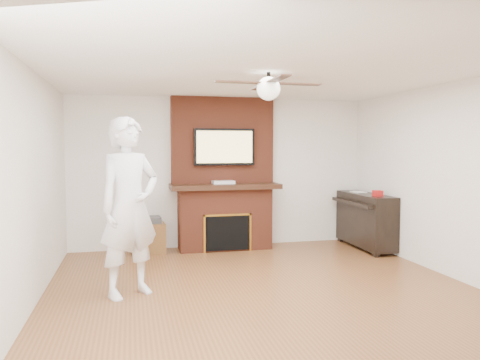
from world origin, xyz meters
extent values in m
cube|color=brown|center=(0.00, 0.00, -0.09)|extent=(5.36, 5.86, 0.18)
cube|color=white|center=(0.00, 0.00, 2.59)|extent=(5.36, 5.86, 0.18)
cube|color=silver|center=(0.00, 2.84, 1.25)|extent=(5.36, 0.18, 2.50)
cube|color=silver|center=(0.00, -2.84, 1.25)|extent=(5.36, 0.18, 2.50)
cube|color=silver|center=(-2.59, 0.00, 1.25)|extent=(0.18, 5.86, 2.50)
cube|color=silver|center=(2.59, 0.00, 1.25)|extent=(0.18, 5.86, 2.50)
cube|color=maroon|center=(0.00, 2.50, 0.50)|extent=(1.50, 0.50, 1.00)
cube|color=black|center=(0.00, 2.47, 1.04)|extent=(1.78, 0.64, 0.08)
cube|color=maroon|center=(0.00, 2.65, 1.79)|extent=(1.70, 0.20, 1.42)
cube|color=black|center=(0.00, 2.25, 0.31)|extent=(0.70, 0.06, 0.55)
cube|color=#BF8C2D|center=(0.00, 2.24, 0.60)|extent=(0.78, 0.02, 0.03)
cube|color=#BF8C2D|center=(-0.38, 2.24, 0.31)|extent=(0.03, 0.02, 0.61)
cube|color=#BF8C2D|center=(0.38, 2.24, 0.31)|extent=(0.03, 0.02, 0.61)
cube|color=black|center=(0.00, 2.50, 1.68)|extent=(1.00, 0.07, 0.60)
cube|color=#EBCF7C|center=(0.00, 2.47, 1.68)|extent=(0.92, 0.01, 0.52)
cylinder|color=black|center=(0.00, 0.00, 2.43)|extent=(0.04, 0.04, 0.14)
sphere|color=white|center=(0.00, 0.00, 2.32)|extent=(0.26, 0.26, 0.26)
cube|color=black|center=(0.33, 0.00, 2.38)|extent=(0.55, 0.11, 0.01)
cube|color=black|center=(0.00, 0.33, 2.38)|extent=(0.11, 0.55, 0.01)
cube|color=black|center=(-0.33, 0.00, 2.38)|extent=(0.55, 0.11, 0.01)
cube|color=black|center=(0.00, -0.33, 2.38)|extent=(0.11, 0.55, 0.01)
imported|color=silver|center=(-1.52, 0.33, 1.01)|extent=(0.89, 0.81, 2.01)
cube|color=#583719|center=(-1.24, 2.48, 0.24)|extent=(0.53, 0.53, 0.48)
cube|color=#323335|center=(-1.24, 2.48, 0.53)|extent=(0.40, 0.33, 0.10)
cube|color=black|center=(2.29, 2.00, 0.48)|extent=(0.41, 1.39, 0.85)
cube|color=black|center=(2.14, 1.38, 0.37)|extent=(0.06, 0.11, 0.75)
cube|color=black|center=(2.14, 2.62, 0.37)|extent=(0.06, 0.11, 0.75)
cube|color=black|center=(2.05, 2.00, 0.77)|extent=(0.15, 1.28, 0.05)
cube|color=silver|center=(2.29, 2.27, 0.91)|extent=(0.19, 0.27, 0.01)
cube|color=#B01515|center=(2.29, 1.63, 0.95)|extent=(0.13, 0.13, 0.09)
cube|color=silver|center=(-0.03, 2.45, 1.11)|extent=(0.36, 0.22, 0.05)
cylinder|color=#BB5116|center=(-0.11, 2.38, 0.05)|extent=(0.07, 0.07, 0.11)
cylinder|color=#2F7632|center=(0.02, 2.31, 0.04)|extent=(0.08, 0.08, 0.08)
cylinder|color=beige|center=(0.02, 2.38, 0.05)|extent=(0.08, 0.08, 0.09)
cylinder|color=#2E5D8A|center=(0.26, 2.37, 0.04)|extent=(0.06, 0.06, 0.07)
cylinder|color=#324098|center=(-0.14, 2.37, 0.04)|extent=(0.06, 0.06, 0.07)
camera|label=1|loc=(-1.50, -5.00, 1.67)|focal=35.00mm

